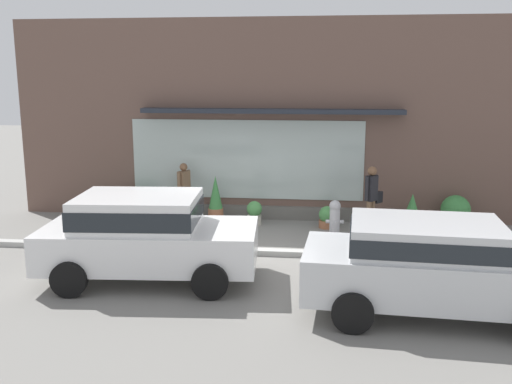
{
  "coord_description": "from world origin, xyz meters",
  "views": [
    {
      "loc": [
        1.34,
        -12.04,
        3.84
      ],
      "look_at": [
        -0.2,
        1.2,
        1.1
      ],
      "focal_mm": 40.05,
      "sensor_mm": 36.0,
      "label": 1
    }
  ],
  "objects_px": {
    "potted_plant_window_center": "(254,213)",
    "potted_plant_low_front": "(327,217)",
    "parked_car_silver": "(434,263)",
    "potted_plant_trailing_edge": "(95,208)",
    "fire_hydrant": "(335,220)",
    "potted_plant_doorstep": "(131,203)",
    "pedestrian_passerby": "(184,187)",
    "potted_plant_corner_tall": "(455,211)",
    "pedestrian_with_handbag": "(372,195)",
    "potted_plant_window_right": "(216,200)",
    "parked_car_white": "(146,233)",
    "potted_plant_near_hydrant": "(412,213)"
  },
  "relations": [
    {
      "from": "potted_plant_window_center",
      "to": "potted_plant_low_front",
      "type": "distance_m",
      "value": 1.89
    },
    {
      "from": "parked_car_silver",
      "to": "potted_plant_trailing_edge",
      "type": "distance_m",
      "value": 9.61
    },
    {
      "from": "fire_hydrant",
      "to": "potted_plant_low_front",
      "type": "xyz_separation_m",
      "value": [
        -0.16,
        1.06,
        -0.2
      ]
    },
    {
      "from": "potted_plant_doorstep",
      "to": "pedestrian_passerby",
      "type": "bearing_deg",
      "value": 9.33
    },
    {
      "from": "potted_plant_corner_tall",
      "to": "potted_plant_low_front",
      "type": "bearing_deg",
      "value": -175.06
    },
    {
      "from": "pedestrian_with_handbag",
      "to": "potted_plant_trailing_edge",
      "type": "distance_m",
      "value": 7.37
    },
    {
      "from": "pedestrian_passerby",
      "to": "potted_plant_low_front",
      "type": "height_order",
      "value": "pedestrian_passerby"
    },
    {
      "from": "pedestrian_passerby",
      "to": "potted_plant_trailing_edge",
      "type": "xyz_separation_m",
      "value": [
        -2.46,
        -0.13,
        -0.62
      ]
    },
    {
      "from": "potted_plant_window_right",
      "to": "potted_plant_corner_tall",
      "type": "height_order",
      "value": "potted_plant_window_right"
    },
    {
      "from": "potted_plant_window_center",
      "to": "fire_hydrant",
      "type": "bearing_deg",
      "value": -28.67
    },
    {
      "from": "pedestrian_with_handbag",
      "to": "parked_car_white",
      "type": "bearing_deg",
      "value": 171.28
    },
    {
      "from": "pedestrian_passerby",
      "to": "potted_plant_doorstep",
      "type": "height_order",
      "value": "pedestrian_passerby"
    },
    {
      "from": "parked_car_white",
      "to": "potted_plant_corner_tall",
      "type": "xyz_separation_m",
      "value": [
        6.67,
        4.5,
        -0.47
      ]
    },
    {
      "from": "potted_plant_window_right",
      "to": "potted_plant_corner_tall",
      "type": "relative_size",
      "value": 1.46
    },
    {
      "from": "potted_plant_window_center",
      "to": "potted_plant_low_front",
      "type": "height_order",
      "value": "potted_plant_window_center"
    },
    {
      "from": "fire_hydrant",
      "to": "parked_car_silver",
      "type": "height_order",
      "value": "parked_car_silver"
    },
    {
      "from": "pedestrian_with_handbag",
      "to": "potted_plant_low_front",
      "type": "height_order",
      "value": "pedestrian_with_handbag"
    },
    {
      "from": "parked_car_silver",
      "to": "potted_plant_low_front",
      "type": "xyz_separation_m",
      "value": [
        -1.65,
        5.27,
        -0.62
      ]
    },
    {
      "from": "parked_car_silver",
      "to": "potted_plant_near_hydrant",
      "type": "distance_m",
      "value": 5.27
    },
    {
      "from": "potted_plant_window_right",
      "to": "potted_plant_low_front",
      "type": "height_order",
      "value": "potted_plant_window_right"
    },
    {
      "from": "parked_car_silver",
      "to": "potted_plant_low_front",
      "type": "bearing_deg",
      "value": 110.88
    },
    {
      "from": "pedestrian_with_handbag",
      "to": "pedestrian_passerby",
      "type": "relative_size",
      "value": 1.07
    },
    {
      "from": "pedestrian_passerby",
      "to": "potted_plant_window_right",
      "type": "xyz_separation_m",
      "value": [
        0.87,
        -0.11,
        -0.31
      ]
    },
    {
      "from": "potted_plant_low_front",
      "to": "potted_plant_corner_tall",
      "type": "distance_m",
      "value": 3.24
    },
    {
      "from": "potted_plant_near_hydrant",
      "to": "potted_plant_doorstep",
      "type": "relative_size",
      "value": 1.02
    },
    {
      "from": "potted_plant_low_front",
      "to": "potted_plant_corner_tall",
      "type": "height_order",
      "value": "potted_plant_corner_tall"
    },
    {
      "from": "fire_hydrant",
      "to": "parked_car_silver",
      "type": "distance_m",
      "value": 4.48
    },
    {
      "from": "pedestrian_with_handbag",
      "to": "potted_plant_trailing_edge",
      "type": "bearing_deg",
      "value": 126.7
    },
    {
      "from": "fire_hydrant",
      "to": "potted_plant_trailing_edge",
      "type": "distance_m",
      "value": 6.54
    },
    {
      "from": "potted_plant_low_front",
      "to": "pedestrian_passerby",
      "type": "bearing_deg",
      "value": 175.72
    },
    {
      "from": "potted_plant_low_front",
      "to": "potted_plant_trailing_edge",
      "type": "relative_size",
      "value": 0.91
    },
    {
      "from": "potted_plant_window_right",
      "to": "potted_plant_trailing_edge",
      "type": "xyz_separation_m",
      "value": [
        -3.33,
        -0.02,
        -0.3
      ]
    },
    {
      "from": "parked_car_silver",
      "to": "potted_plant_near_hydrant",
      "type": "bearing_deg",
      "value": 88.57
    },
    {
      "from": "fire_hydrant",
      "to": "potted_plant_window_right",
      "type": "relative_size",
      "value": 0.76
    },
    {
      "from": "potted_plant_near_hydrant",
      "to": "pedestrian_with_handbag",
      "type": "bearing_deg",
      "value": -161.02
    },
    {
      "from": "parked_car_white",
      "to": "potted_plant_doorstep",
      "type": "xyz_separation_m",
      "value": [
        -1.77,
        4.27,
        -0.43
      ]
    },
    {
      "from": "potted_plant_doorstep",
      "to": "potted_plant_corner_tall",
      "type": "distance_m",
      "value": 8.44
    },
    {
      "from": "parked_car_silver",
      "to": "potted_plant_window_right",
      "type": "relative_size",
      "value": 3.48
    },
    {
      "from": "potted_plant_window_center",
      "to": "potted_plant_trailing_edge",
      "type": "height_order",
      "value": "potted_plant_window_center"
    },
    {
      "from": "parked_car_white",
      "to": "pedestrian_with_handbag",
      "type": "bearing_deg",
      "value": 36.06
    },
    {
      "from": "pedestrian_passerby",
      "to": "potted_plant_corner_tall",
      "type": "distance_m",
      "value": 7.04
    },
    {
      "from": "pedestrian_with_handbag",
      "to": "potted_plant_window_right",
      "type": "height_order",
      "value": "pedestrian_with_handbag"
    },
    {
      "from": "parked_car_silver",
      "to": "potted_plant_window_right",
      "type": "height_order",
      "value": "parked_car_silver"
    },
    {
      "from": "potted_plant_low_front",
      "to": "potted_plant_window_right",
      "type": "bearing_deg",
      "value": 176.64
    },
    {
      "from": "fire_hydrant",
      "to": "potted_plant_corner_tall",
      "type": "xyz_separation_m",
      "value": [
        3.06,
        1.34,
        -0.02
      ]
    },
    {
      "from": "pedestrian_with_handbag",
      "to": "potted_plant_window_center",
      "type": "bearing_deg",
      "value": 122.22
    },
    {
      "from": "parked_car_white",
      "to": "potted_plant_window_center",
      "type": "distance_m",
      "value": 4.59
    },
    {
      "from": "potted_plant_window_center",
      "to": "pedestrian_with_handbag",
      "type": "bearing_deg",
      "value": -8.77
    },
    {
      "from": "fire_hydrant",
      "to": "pedestrian_with_handbag",
      "type": "distance_m",
      "value": 1.22
    },
    {
      "from": "potted_plant_window_center",
      "to": "potted_plant_corner_tall",
      "type": "bearing_deg",
      "value": 2.45
    }
  ]
}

